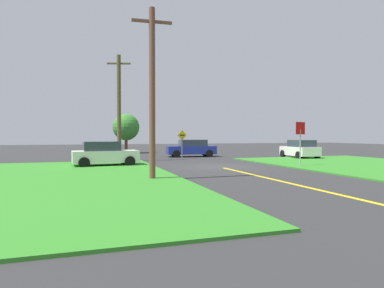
{
  "coord_description": "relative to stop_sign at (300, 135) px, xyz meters",
  "views": [
    {
      "loc": [
        -8.13,
        -19.73,
        1.99
      ],
      "look_at": [
        -0.79,
        2.88,
        1.4
      ],
      "focal_mm": 30.94,
      "sensor_mm": 36.0,
      "label": 1
    }
  ],
  "objects": [
    {
      "name": "utility_pole_mid",
      "position": [
        -10.63,
        8.12,
        2.18
      ],
      "size": [
        1.76,
        0.61,
        8.23
      ],
      "color": "brown",
      "rests_on": "ground"
    },
    {
      "name": "oak_tree_left",
      "position": [
        -8.65,
        20.38,
        0.94
      ],
      "size": [
        3.05,
        3.05,
        4.52
      ],
      "color": "brown",
      "rests_on": "ground"
    },
    {
      "name": "ground_plane",
      "position": [
        -5.03,
        1.71,
        -2.04
      ],
      "size": [
        120.0,
        120.0,
        0.0
      ],
      "primitive_type": "plane",
      "color": "#2E2E2E"
    },
    {
      "name": "utility_pole_near",
      "position": [
        -10.28,
        -3.36,
        1.94
      ],
      "size": [
        1.8,
        0.28,
        7.69
      ],
      "color": "brown",
      "rests_on": "ground"
    },
    {
      "name": "parked_car_near_building",
      "position": [
        -11.94,
        4.23,
        -1.24
      ],
      "size": [
        4.25,
        2.25,
        1.62
      ],
      "rotation": [
        0.0,
        0.0,
        0.07
      ],
      "color": "white",
      "rests_on": "ground"
    },
    {
      "name": "car_on_crossroad",
      "position": [
        5.0,
        6.89,
        -1.24
      ],
      "size": [
        2.28,
        4.1,
        1.62
      ],
      "rotation": [
        0.0,
        0.0,
        1.48
      ],
      "color": "white",
      "rests_on": "ground"
    },
    {
      "name": "car_approaching_junction",
      "position": [
        -3.49,
        11.92,
        -1.23
      ],
      "size": [
        4.77,
        2.59,
        1.62
      ],
      "rotation": [
        0.0,
        0.0,
        3.02
      ],
      "color": "navy",
      "rests_on": "ground"
    },
    {
      "name": "lane_stripe_center",
      "position": [
        -5.03,
        -6.29,
        -2.03
      ],
      "size": [
        0.2,
        14.0,
        0.01
      ],
      "primitive_type": "cube",
      "color": "yellow",
      "rests_on": "ground"
    },
    {
      "name": "direction_sign",
      "position": [
        -5.18,
        9.36,
        -0.49
      ],
      "size": [
        0.9,
        0.19,
        2.5
      ],
      "color": "slate",
      "rests_on": "ground"
    },
    {
      "name": "grass_verge_left",
      "position": [
        -14.95,
        -2.29,
        -2.0
      ],
      "size": [
        12.0,
        20.0,
        0.08
      ],
      "primitive_type": "cube",
      "color": "#318325",
      "rests_on": "ground"
    },
    {
      "name": "stop_sign",
      "position": [
        0.0,
        0.0,
        0.0
      ],
      "size": [
        0.78,
        0.18,
        2.87
      ],
      "rotation": [
        0.0,
        0.0,
        3.33
      ],
      "color": "#9EA0A8",
      "rests_on": "ground"
    }
  ]
}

